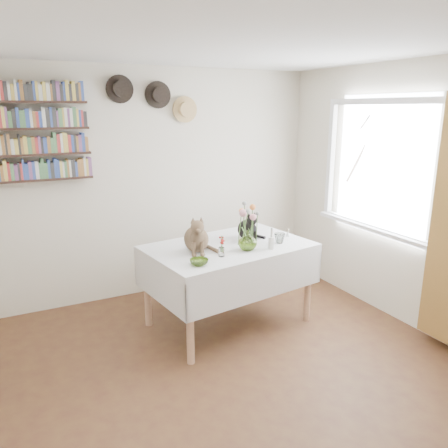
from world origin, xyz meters
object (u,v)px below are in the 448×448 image
black_cat (247,224)px  bookshelf_unit (33,133)px  dining_table (229,265)px  flower_vase (248,240)px  tabby_cat (196,232)px

black_cat → bookshelf_unit: (-1.79, 0.92, 0.89)m
dining_table → bookshelf_unit: bookshelf_unit is taller
dining_table → flower_vase: flower_vase is taller
black_cat → flower_vase: 0.36m
tabby_cat → bookshelf_unit: bearing=156.0°
dining_table → black_cat: size_ratio=5.54×
dining_table → bookshelf_unit: 2.22m
dining_table → tabby_cat: size_ratio=4.60×
tabby_cat → black_cat: (0.60, 0.13, -0.03)m
black_cat → tabby_cat: bearing=-163.1°
dining_table → flower_vase: (0.09, -0.21, 0.29)m
dining_table → bookshelf_unit: size_ratio=1.63×
dining_table → tabby_cat: bearing=-175.5°
flower_vase → black_cat: bearing=61.0°
dining_table → black_cat: bearing=21.8°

